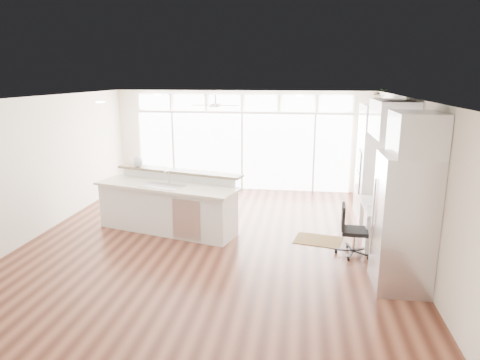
# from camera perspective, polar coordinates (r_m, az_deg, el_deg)

# --- Properties ---
(floor) EXTENTS (7.00, 8.00, 0.02)m
(floor) POSITION_cam_1_polar(r_m,az_deg,el_deg) (8.29, -3.50, -8.18)
(floor) COLOR #452015
(floor) RESTS_ON ground
(ceiling) EXTENTS (7.00, 8.00, 0.02)m
(ceiling) POSITION_cam_1_polar(r_m,az_deg,el_deg) (7.70, -3.80, 10.87)
(ceiling) COLOR white
(ceiling) RESTS_ON wall_back
(wall_back) EXTENTS (7.00, 0.04, 2.70)m
(wall_back) POSITION_cam_1_polar(r_m,az_deg,el_deg) (11.76, 0.35, 5.28)
(wall_back) COLOR white
(wall_back) RESTS_ON floor
(wall_front) EXTENTS (7.00, 0.04, 2.70)m
(wall_front) POSITION_cam_1_polar(r_m,az_deg,el_deg) (4.24, -14.95, -10.87)
(wall_front) COLOR white
(wall_front) RESTS_ON floor
(wall_left) EXTENTS (0.04, 8.00, 2.70)m
(wall_left) POSITION_cam_1_polar(r_m,az_deg,el_deg) (9.25, -25.40, 1.61)
(wall_left) COLOR white
(wall_left) RESTS_ON floor
(wall_right) EXTENTS (0.04, 8.00, 2.70)m
(wall_right) POSITION_cam_1_polar(r_m,az_deg,el_deg) (7.95, 21.88, 0.16)
(wall_right) COLOR white
(wall_right) RESTS_ON floor
(glass_wall) EXTENTS (5.80, 0.06, 2.08)m
(glass_wall) POSITION_cam_1_polar(r_m,az_deg,el_deg) (11.75, 0.31, 3.79)
(glass_wall) COLOR white
(glass_wall) RESTS_ON wall_back
(transom_row) EXTENTS (5.90, 0.06, 0.40)m
(transom_row) POSITION_cam_1_polar(r_m,az_deg,el_deg) (11.59, 0.31, 10.27)
(transom_row) COLOR white
(transom_row) RESTS_ON wall_back
(desk_window) EXTENTS (0.04, 0.85, 0.85)m
(desk_window) POSITION_cam_1_polar(r_m,az_deg,el_deg) (8.19, 21.25, 2.02)
(desk_window) COLOR white
(desk_window) RESTS_ON wall_right
(ceiling_fan) EXTENTS (1.16, 1.16, 0.32)m
(ceiling_fan) POSITION_cam_1_polar(r_m,az_deg,el_deg) (10.55, -3.29, 10.45)
(ceiling_fan) COLOR silver
(ceiling_fan) RESTS_ON ceiling
(recessed_lights) EXTENTS (3.40, 3.00, 0.02)m
(recessed_lights) POSITION_cam_1_polar(r_m,az_deg,el_deg) (7.90, -3.49, 10.80)
(recessed_lights) COLOR beige
(recessed_lights) RESTS_ON ceiling
(oven_cabinet) EXTENTS (0.64, 1.20, 2.50)m
(oven_cabinet) POSITION_cam_1_polar(r_m,az_deg,el_deg) (9.63, 17.50, 2.14)
(oven_cabinet) COLOR white
(oven_cabinet) RESTS_ON floor
(desk_nook) EXTENTS (0.72, 1.30, 0.76)m
(desk_nook) POSITION_cam_1_polar(r_m,az_deg,el_deg) (8.42, 18.37, -5.71)
(desk_nook) COLOR white
(desk_nook) RESTS_ON floor
(upper_cabinets) EXTENTS (0.64, 1.30, 0.64)m
(upper_cabinets) POSITION_cam_1_polar(r_m,az_deg,el_deg) (8.01, 19.72, 7.71)
(upper_cabinets) COLOR white
(upper_cabinets) RESTS_ON wall_right
(refrigerator) EXTENTS (0.76, 0.90, 2.00)m
(refrigerator) POSITION_cam_1_polar(r_m,az_deg,el_deg) (6.69, 20.97, -5.33)
(refrigerator) COLOR silver
(refrigerator) RESTS_ON floor
(fridge_cabinet) EXTENTS (0.64, 0.90, 0.60)m
(fridge_cabinet) POSITION_cam_1_polar(r_m,az_deg,el_deg) (6.42, 22.49, 5.71)
(fridge_cabinet) COLOR white
(fridge_cabinet) RESTS_ON wall_right
(framed_photos) EXTENTS (0.06, 0.22, 0.80)m
(framed_photos) POSITION_cam_1_polar(r_m,az_deg,el_deg) (8.81, 20.30, 1.88)
(framed_photos) COLOR black
(framed_photos) RESTS_ON wall_right
(kitchen_island) EXTENTS (3.14, 1.85, 1.17)m
(kitchen_island) POSITION_cam_1_polar(r_m,az_deg,el_deg) (8.74, -9.74, -3.04)
(kitchen_island) COLOR white
(kitchen_island) RESTS_ON floor
(rug) EXTENTS (0.98, 0.79, 0.01)m
(rug) POSITION_cam_1_polar(r_m,az_deg,el_deg) (8.43, 10.37, -7.89)
(rug) COLOR #3D2A13
(rug) RESTS_ON floor
(office_chair) EXTENTS (0.49, 0.46, 0.90)m
(office_chair) POSITION_cam_1_polar(r_m,az_deg,el_deg) (7.77, 15.06, -6.54)
(office_chair) COLOR black
(office_chair) RESTS_ON floor
(fishbowl) EXTENTS (0.25, 0.25, 0.22)m
(fishbowl) POSITION_cam_1_polar(r_m,az_deg,el_deg) (9.43, -13.44, 2.37)
(fishbowl) COLOR silver
(fishbowl) RESTS_ON kitchen_island
(monitor) EXTENTS (0.13, 0.52, 0.43)m
(monitor) POSITION_cam_1_polar(r_m,az_deg,el_deg) (8.23, 18.13, -1.79)
(monitor) COLOR black
(monitor) RESTS_ON desk_nook
(keyboard) EXTENTS (0.13, 0.30, 0.01)m
(keyboard) POSITION_cam_1_polar(r_m,az_deg,el_deg) (8.26, 16.86, -3.14)
(keyboard) COLOR silver
(keyboard) RESTS_ON desk_nook
(potted_plant) EXTENTS (0.32, 0.35, 0.25)m
(potted_plant) POSITION_cam_1_polar(r_m,az_deg,el_deg) (9.47, 18.10, 10.31)
(potted_plant) COLOR #2E5223
(potted_plant) RESTS_ON oven_cabinet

